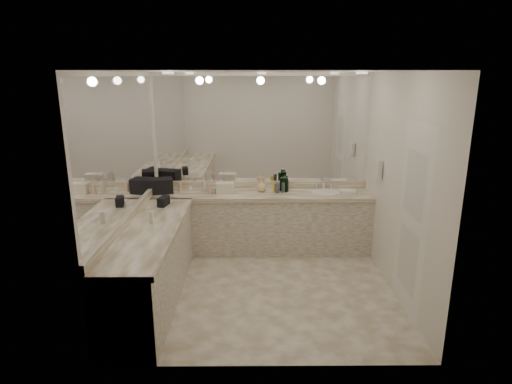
{
  "coord_description": "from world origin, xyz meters",
  "views": [
    {
      "loc": [
        -0.12,
        -4.84,
        2.57
      ],
      "look_at": [
        -0.08,
        0.4,
        1.13
      ],
      "focal_mm": 30.0,
      "sensor_mm": 36.0,
      "label": 1
    }
  ],
  "objects_px": {
    "cream_cosmetic_case": "(225,188)",
    "soap_bottle_a": "(204,184)",
    "wall_phone": "(379,170)",
    "hand_towel": "(348,191)",
    "sink": "(326,193)",
    "soap_bottle_b": "(222,186)",
    "black_toiletry_bag": "(159,185)",
    "soap_bottle_c": "(262,185)"
  },
  "relations": [
    {
      "from": "sink",
      "to": "hand_towel",
      "type": "bearing_deg",
      "value": -4.86
    },
    {
      "from": "sink",
      "to": "soap_bottle_b",
      "type": "relative_size",
      "value": 2.52
    },
    {
      "from": "sink",
      "to": "soap_bottle_a",
      "type": "xyz_separation_m",
      "value": [
        -1.79,
        0.06,
        0.11
      ]
    },
    {
      "from": "wall_phone",
      "to": "hand_towel",
      "type": "relative_size",
      "value": 1.01
    },
    {
      "from": "soap_bottle_a",
      "to": "cream_cosmetic_case",
      "type": "bearing_deg",
      "value": -13.71
    },
    {
      "from": "wall_phone",
      "to": "soap_bottle_c",
      "type": "relative_size",
      "value": 1.31
    },
    {
      "from": "black_toiletry_bag",
      "to": "soap_bottle_c",
      "type": "height_order",
      "value": "black_toiletry_bag"
    },
    {
      "from": "soap_bottle_a",
      "to": "hand_towel",
      "type": "bearing_deg",
      "value": -2.34
    },
    {
      "from": "sink",
      "to": "wall_phone",
      "type": "relative_size",
      "value": 1.83
    },
    {
      "from": "black_toiletry_bag",
      "to": "hand_towel",
      "type": "relative_size",
      "value": 1.65
    },
    {
      "from": "cream_cosmetic_case",
      "to": "hand_towel",
      "type": "height_order",
      "value": "cream_cosmetic_case"
    },
    {
      "from": "soap_bottle_a",
      "to": "soap_bottle_b",
      "type": "bearing_deg",
      "value": -7.63
    },
    {
      "from": "wall_phone",
      "to": "cream_cosmetic_case",
      "type": "height_order",
      "value": "wall_phone"
    },
    {
      "from": "wall_phone",
      "to": "cream_cosmetic_case",
      "type": "bearing_deg",
      "value": 166.96
    },
    {
      "from": "sink",
      "to": "black_toiletry_bag",
      "type": "bearing_deg",
      "value": -179.77
    },
    {
      "from": "soap_bottle_b",
      "to": "soap_bottle_c",
      "type": "relative_size",
      "value": 0.95
    },
    {
      "from": "cream_cosmetic_case",
      "to": "soap_bottle_a",
      "type": "xyz_separation_m",
      "value": [
        -0.31,
        0.08,
        0.03
      ]
    },
    {
      "from": "wall_phone",
      "to": "black_toiletry_bag",
      "type": "height_order",
      "value": "wall_phone"
    },
    {
      "from": "sink",
      "to": "soap_bottle_b",
      "type": "bearing_deg",
      "value": 179.09
    },
    {
      "from": "sink",
      "to": "black_toiletry_bag",
      "type": "relative_size",
      "value": 1.12
    },
    {
      "from": "soap_bottle_a",
      "to": "soap_bottle_c",
      "type": "distance_m",
      "value": 0.85
    },
    {
      "from": "hand_towel",
      "to": "soap_bottle_a",
      "type": "bearing_deg",
      "value": 177.66
    },
    {
      "from": "cream_cosmetic_case",
      "to": "hand_towel",
      "type": "bearing_deg",
      "value": -6.37
    },
    {
      "from": "sink",
      "to": "soap_bottle_a",
      "type": "distance_m",
      "value": 1.8
    },
    {
      "from": "black_toiletry_bag",
      "to": "cream_cosmetic_case",
      "type": "relative_size",
      "value": 1.47
    },
    {
      "from": "wall_phone",
      "to": "soap_bottle_b",
      "type": "relative_size",
      "value": 1.37
    },
    {
      "from": "wall_phone",
      "to": "soap_bottle_a",
      "type": "distance_m",
      "value": 2.49
    },
    {
      "from": "hand_towel",
      "to": "soap_bottle_a",
      "type": "distance_m",
      "value": 2.11
    },
    {
      "from": "hand_towel",
      "to": "soap_bottle_b",
      "type": "distance_m",
      "value": 1.85
    },
    {
      "from": "hand_towel",
      "to": "soap_bottle_c",
      "type": "height_order",
      "value": "soap_bottle_c"
    },
    {
      "from": "sink",
      "to": "soap_bottle_a",
      "type": "bearing_deg",
      "value": 178.11
    },
    {
      "from": "black_toiletry_bag",
      "to": "soap_bottle_c",
      "type": "distance_m",
      "value": 1.5
    },
    {
      "from": "wall_phone",
      "to": "sink",
      "type": "bearing_deg",
      "value": 140.43
    },
    {
      "from": "black_toiletry_bag",
      "to": "soap_bottle_c",
      "type": "xyz_separation_m",
      "value": [
        1.5,
        0.07,
        -0.02
      ]
    },
    {
      "from": "hand_towel",
      "to": "soap_bottle_b",
      "type": "relative_size",
      "value": 1.35
    },
    {
      "from": "wall_phone",
      "to": "hand_towel",
      "type": "distance_m",
      "value": 0.7
    },
    {
      "from": "hand_towel",
      "to": "soap_bottle_a",
      "type": "relative_size",
      "value": 1.09
    },
    {
      "from": "wall_phone",
      "to": "soap_bottle_b",
      "type": "xyz_separation_m",
      "value": [
        -2.14,
        0.52,
        -0.36
      ]
    },
    {
      "from": "black_toiletry_bag",
      "to": "sink",
      "type": "bearing_deg",
      "value": 0.23
    },
    {
      "from": "cream_cosmetic_case",
      "to": "hand_towel",
      "type": "xyz_separation_m",
      "value": [
        1.79,
        -0.01,
        -0.06
      ]
    },
    {
      "from": "cream_cosmetic_case",
      "to": "soap_bottle_b",
      "type": "relative_size",
      "value": 1.53
    },
    {
      "from": "wall_phone",
      "to": "cream_cosmetic_case",
      "type": "relative_size",
      "value": 0.9
    }
  ]
}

